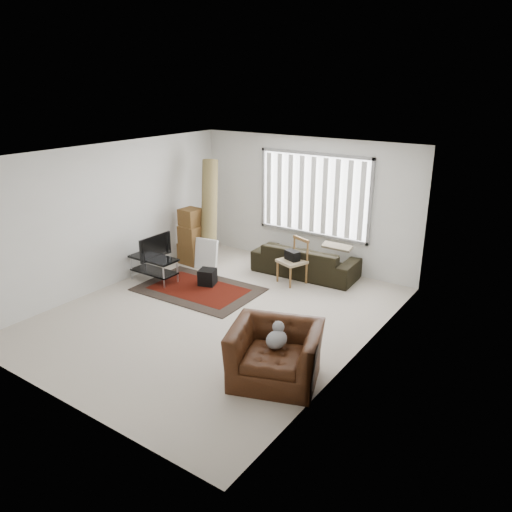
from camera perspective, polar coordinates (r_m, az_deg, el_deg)
The scene contains 11 objects.
room at distance 8.34m, azimuth -2.40°, elevation 5.54°, with size 6.00×6.02×2.71m.
persian_rug at distance 9.55m, azimuth -6.58°, elevation -3.81°, with size 2.28×1.56×0.02m.
tv_stand at distance 9.99m, azimuth -11.60°, elevation -0.89°, with size 0.98×0.44×0.49m.
tv at distance 9.87m, azimuth -11.75°, elevation 1.10°, with size 0.80×0.10×0.46m, color black.
subwoofer at distance 9.69m, azimuth -5.57°, elevation -2.39°, with size 0.30×0.30×0.30m, color black.
moving_boxes at distance 10.78m, azimuth -7.38°, elevation 2.02°, with size 0.51×0.48×1.20m.
white_flatpack at distance 10.48m, azimuth -5.71°, elevation 0.23°, with size 0.51×0.07×0.65m, color silver.
rolled_rug at distance 10.64m, azimuth -5.36°, elevation 4.97°, with size 0.33×0.33×2.21m, color olive.
sofa at distance 10.14m, azimuth 5.68°, elevation 0.04°, with size 2.12×0.92×0.82m, color black.
side_chair at distance 9.69m, azimuth 4.25°, elevation -0.33°, with size 0.61×0.61×0.88m.
armchair at distance 6.64m, azimuth 2.25°, elevation -10.70°, with size 1.44×1.35×0.86m.
Camera 1 is at (4.90, -5.95, 3.78)m, focal length 35.00 mm.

